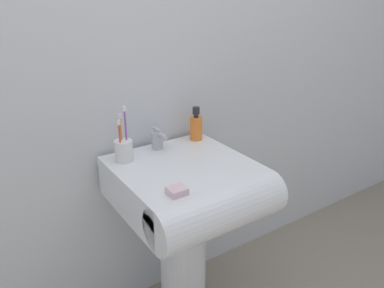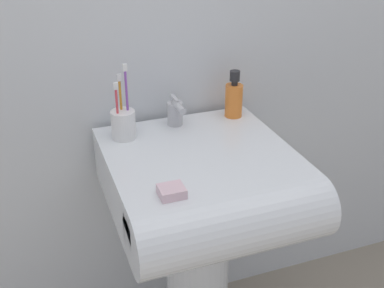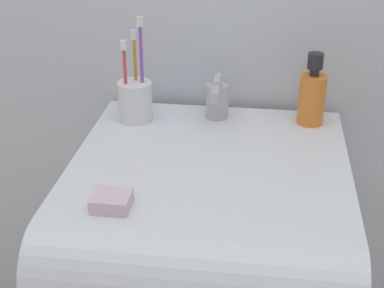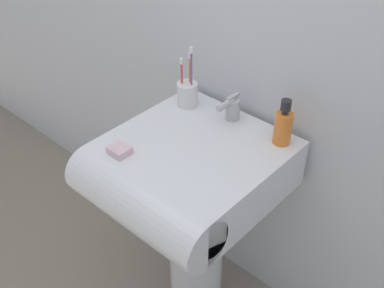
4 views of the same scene
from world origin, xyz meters
The scene contains 7 objects.
wall_back centered at (0.00, 0.29, 1.20)m, with size 5.00×0.05×2.40m, color silver.
sink_pedestal centered at (0.00, 0.00, 0.32)m, with size 0.20×0.20×0.64m, color white.
sink_basin centered at (0.00, -0.06, 0.72)m, with size 0.52×0.57×0.17m.
faucet centered at (-0.01, 0.18, 0.85)m, with size 0.05×0.11×0.09m.
toothbrush_cup centered at (-0.18, 0.15, 0.86)m, with size 0.07×0.07×0.22m.
soap_bottle centered at (0.19, 0.18, 0.87)m, with size 0.06×0.06×0.15m.
bar_soap centered at (-0.14, -0.19, 0.82)m, with size 0.06×0.06×0.02m, color silver.
Camera 1 is at (-0.70, -1.13, 1.44)m, focal length 35.00 mm.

